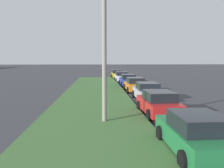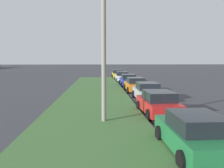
{
  "view_description": "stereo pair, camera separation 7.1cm",
  "coord_description": "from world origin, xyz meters",
  "px_view_note": "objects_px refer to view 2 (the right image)",
  "views": [
    {
      "loc": [
        -3.87,
        6.76,
        3.37
      ],
      "look_at": [
        16.71,
        5.61,
        1.26
      ],
      "focal_mm": 39.27,
      "sensor_mm": 36.0,
      "label": 1
    },
    {
      "loc": [
        -3.88,
        6.69,
        3.37
      ],
      "look_at": [
        16.71,
        5.61,
        1.26
      ],
      "focal_mm": 39.27,
      "sensor_mm": 36.0,
      "label": 2
    }
  ],
  "objects_px": {
    "parked_car_red": "(158,103)",
    "parked_car_silver": "(147,92)",
    "parked_car_yellow": "(118,74)",
    "parked_car_orange": "(135,85)",
    "parked_car_blue": "(128,80)",
    "streetlight": "(110,39)",
    "parked_car_white": "(122,77)",
    "parked_car_green": "(195,134)"
  },
  "relations": [
    {
      "from": "parked_car_blue",
      "to": "parked_car_yellow",
      "type": "relative_size",
      "value": 1.0
    },
    {
      "from": "parked_car_white",
      "to": "parked_car_yellow",
      "type": "bearing_deg",
      "value": 0.51
    },
    {
      "from": "parked_car_white",
      "to": "streetlight",
      "type": "bearing_deg",
      "value": 172.07
    },
    {
      "from": "parked_car_blue",
      "to": "parked_car_white",
      "type": "relative_size",
      "value": 0.99
    },
    {
      "from": "parked_car_blue",
      "to": "parked_car_white",
      "type": "distance_m",
      "value": 6.25
    },
    {
      "from": "parked_car_green",
      "to": "parked_car_orange",
      "type": "bearing_deg",
      "value": -1.92
    },
    {
      "from": "parked_car_silver",
      "to": "parked_car_orange",
      "type": "relative_size",
      "value": 0.99
    },
    {
      "from": "parked_car_red",
      "to": "parked_car_silver",
      "type": "bearing_deg",
      "value": -6.26
    },
    {
      "from": "parked_car_yellow",
      "to": "streetlight",
      "type": "height_order",
      "value": "streetlight"
    },
    {
      "from": "parked_car_blue",
      "to": "parked_car_white",
      "type": "bearing_deg",
      "value": 1.56
    },
    {
      "from": "parked_car_red",
      "to": "parked_car_yellow",
      "type": "xyz_separation_m",
      "value": [
        28.48,
        0.29,
        0.0
      ]
    },
    {
      "from": "parked_car_red",
      "to": "parked_car_white",
      "type": "relative_size",
      "value": 1.01
    },
    {
      "from": "parked_car_silver",
      "to": "parked_car_white",
      "type": "relative_size",
      "value": 0.99
    },
    {
      "from": "streetlight",
      "to": "parked_car_yellow",
      "type": "bearing_deg",
      "value": -5.02
    },
    {
      "from": "parked_car_silver",
      "to": "parked_car_orange",
      "type": "distance_m",
      "value": 5.43
    },
    {
      "from": "parked_car_yellow",
      "to": "parked_car_green",
      "type": "bearing_deg",
      "value": -179.89
    },
    {
      "from": "parked_car_green",
      "to": "parked_car_yellow",
      "type": "xyz_separation_m",
      "value": [
        34.53,
        0.13,
        0.0
      ]
    },
    {
      "from": "parked_car_red",
      "to": "streetlight",
      "type": "relative_size",
      "value": 0.58
    },
    {
      "from": "parked_car_silver",
      "to": "parked_car_blue",
      "type": "relative_size",
      "value": 1.0
    },
    {
      "from": "streetlight",
      "to": "parked_car_red",
      "type": "bearing_deg",
      "value": -60.94
    },
    {
      "from": "parked_car_red",
      "to": "parked_car_silver",
      "type": "xyz_separation_m",
      "value": [
        5.33,
        -0.37,
        0.0
      ]
    },
    {
      "from": "parked_car_green",
      "to": "parked_car_silver",
      "type": "xyz_separation_m",
      "value": [
        11.39,
        -0.53,
        0.0
      ]
    },
    {
      "from": "parked_car_silver",
      "to": "parked_car_yellow",
      "type": "height_order",
      "value": "same"
    },
    {
      "from": "parked_car_silver",
      "to": "parked_car_yellow",
      "type": "relative_size",
      "value": 1.0
    },
    {
      "from": "parked_car_green",
      "to": "parked_car_yellow",
      "type": "height_order",
      "value": "same"
    },
    {
      "from": "parked_car_red",
      "to": "parked_car_blue",
      "type": "height_order",
      "value": "same"
    },
    {
      "from": "parked_car_red",
      "to": "parked_car_orange",
      "type": "bearing_deg",
      "value": -3.38
    },
    {
      "from": "parked_car_green",
      "to": "parked_car_red",
      "type": "xyz_separation_m",
      "value": [
        6.05,
        -0.16,
        0.0
      ]
    },
    {
      "from": "parked_car_orange",
      "to": "parked_car_yellow",
      "type": "height_order",
      "value": "same"
    },
    {
      "from": "parked_car_blue",
      "to": "streetlight",
      "type": "relative_size",
      "value": 0.57
    },
    {
      "from": "parked_car_yellow",
      "to": "streetlight",
      "type": "bearing_deg",
      "value": 174.87
    },
    {
      "from": "parked_car_green",
      "to": "parked_car_yellow",
      "type": "distance_m",
      "value": 34.54
    },
    {
      "from": "parked_car_orange",
      "to": "parked_car_white",
      "type": "bearing_deg",
      "value": 0.65
    },
    {
      "from": "parked_car_white",
      "to": "parked_car_yellow",
      "type": "height_order",
      "value": "same"
    },
    {
      "from": "parked_car_silver",
      "to": "parked_car_blue",
      "type": "xyz_separation_m",
      "value": [
        10.83,
        0.27,
        0.0
      ]
    },
    {
      "from": "parked_car_red",
      "to": "parked_car_yellow",
      "type": "distance_m",
      "value": 28.48
    },
    {
      "from": "parked_car_blue",
      "to": "streetlight",
      "type": "xyz_separation_m",
      "value": [
        -17.8,
        3.04,
        3.67
      ]
    },
    {
      "from": "parked_car_red",
      "to": "parked_car_silver",
      "type": "height_order",
      "value": "same"
    },
    {
      "from": "parked_car_yellow",
      "to": "parked_car_white",
      "type": "bearing_deg",
      "value": -178.38
    },
    {
      "from": "parked_car_red",
      "to": "parked_car_blue",
      "type": "relative_size",
      "value": 1.01
    },
    {
      "from": "parked_car_orange",
      "to": "parked_car_blue",
      "type": "relative_size",
      "value": 1.0
    },
    {
      "from": "parked_car_blue",
      "to": "parked_car_yellow",
      "type": "distance_m",
      "value": 12.32
    }
  ]
}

